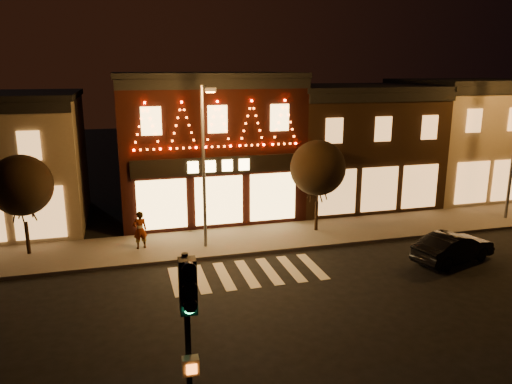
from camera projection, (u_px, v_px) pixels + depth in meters
name	position (u px, v px, depth m)	size (l,w,h in m)	color
ground	(275.00, 318.00, 17.41)	(120.00, 120.00, 0.00)	black
sidewalk_far	(265.00, 238.00, 25.39)	(44.00, 4.00, 0.15)	#47423D
building_pulp	(205.00, 144.00, 29.47)	(10.20, 8.34, 8.30)	black
building_right_a	(350.00, 144.00, 32.03)	(9.20, 8.28, 7.50)	#352112
building_right_b	(469.00, 137.00, 34.32)	(9.20, 8.28, 7.80)	#7E6F5A
traffic_signal_near	(189.00, 324.00, 9.81)	(0.35, 0.50, 4.89)	black
streetlamp_mid	(205.00, 155.00, 22.70)	(0.50, 1.76, 7.66)	#59595E
tree_left	(21.00, 185.00, 22.27)	(2.78, 2.78, 4.65)	black
tree_right	(318.00, 168.00, 25.57)	(2.88, 2.88, 4.82)	black
dark_sedan	(453.00, 247.00, 22.31)	(1.43, 4.09, 1.35)	black
pedestrian	(140.00, 230.00, 23.50)	(0.67, 0.44, 1.84)	gray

